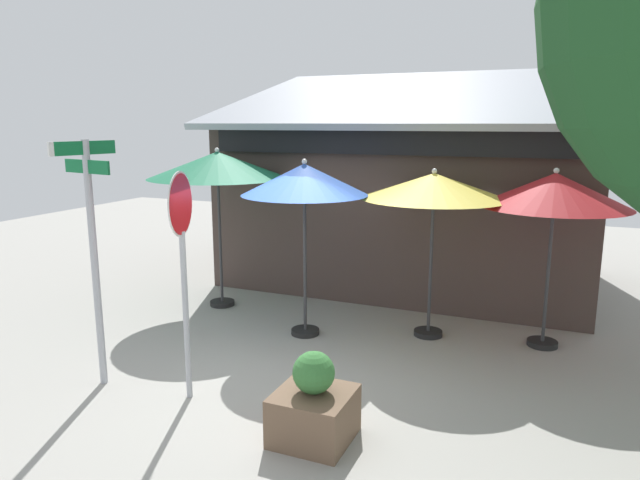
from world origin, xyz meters
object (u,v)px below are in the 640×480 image
object	(u,v)px
patio_umbrella_forest_green_left	(217,166)
street_sign_post	(92,240)
stop_sign	(182,244)
patio_umbrella_mustard_right	(434,187)
patio_umbrella_crimson_far_right	(555,191)
sidewalk_planter	(314,407)
patio_umbrella_royal_blue_center	(304,181)

from	to	relation	value
patio_umbrella_forest_green_left	street_sign_post	bearing A→B (deg)	-84.05
stop_sign	patio_umbrella_mustard_right	bearing A→B (deg)	55.19
patio_umbrella_forest_green_left	patio_umbrella_mustard_right	xyz separation A→B (m)	(3.78, -0.03, -0.20)
stop_sign	patio_umbrella_forest_green_left	bearing A→B (deg)	116.34
patio_umbrella_crimson_far_right	sidewalk_planter	xyz separation A→B (m)	(-2.09, -3.68, -1.94)
patio_umbrella_forest_green_left	stop_sign	bearing A→B (deg)	-63.66
patio_umbrella_crimson_far_right	patio_umbrella_mustard_right	bearing A→B (deg)	-171.62
street_sign_post	sidewalk_planter	xyz separation A→B (m)	(3.00, -0.16, -1.49)
patio_umbrella_royal_blue_center	street_sign_post	bearing A→B (deg)	-122.59
street_sign_post	stop_sign	size ratio (longest dim) A/B	1.12
patio_umbrella_mustard_right	patio_umbrella_crimson_far_right	size ratio (longest dim) A/B	0.98
stop_sign	sidewalk_planter	world-z (taller)	stop_sign
patio_umbrella_crimson_far_right	patio_umbrella_royal_blue_center	bearing A→B (deg)	-164.72
patio_umbrella_mustard_right	patio_umbrella_crimson_far_right	world-z (taller)	patio_umbrella_crimson_far_right
patio_umbrella_royal_blue_center	sidewalk_planter	world-z (taller)	patio_umbrella_royal_blue_center
street_sign_post	patio_umbrella_royal_blue_center	distance (m)	3.11
stop_sign	patio_umbrella_royal_blue_center	world-z (taller)	patio_umbrella_royal_blue_center
patio_umbrella_royal_blue_center	patio_umbrella_mustard_right	bearing A→B (deg)	21.30
patio_umbrella_mustard_right	sidewalk_planter	size ratio (longest dim) A/B	2.69
sidewalk_planter	patio_umbrella_crimson_far_right	bearing A→B (deg)	60.36
street_sign_post	patio_umbrella_mustard_right	bearing A→B (deg)	43.63
street_sign_post	patio_umbrella_crimson_far_right	bearing A→B (deg)	34.65
patio_umbrella_forest_green_left	patio_umbrella_crimson_far_right	xyz separation A→B (m)	(5.44, 0.21, -0.21)
street_sign_post	stop_sign	world-z (taller)	street_sign_post
patio_umbrella_forest_green_left	patio_umbrella_mustard_right	distance (m)	3.79
street_sign_post	patio_umbrella_mustard_right	world-z (taller)	street_sign_post
patio_umbrella_forest_green_left	patio_umbrella_crimson_far_right	size ratio (longest dim) A/B	1.07
street_sign_post	patio_umbrella_mustard_right	xyz separation A→B (m)	(3.44, 3.28, 0.45)
patio_umbrella_forest_green_left	sidewalk_planter	distance (m)	5.28
patio_umbrella_forest_green_left	sidewalk_planter	size ratio (longest dim) A/B	2.94
stop_sign	patio_umbrella_royal_blue_center	bearing A→B (deg)	80.53
stop_sign	patio_umbrella_mustard_right	world-z (taller)	stop_sign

